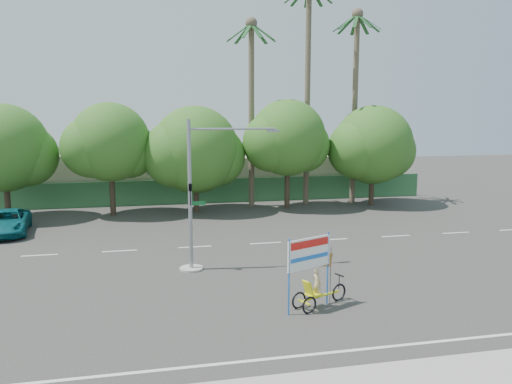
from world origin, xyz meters
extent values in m
plane|color=#33302D|center=(0.00, 0.00, 0.00)|extent=(120.00, 120.00, 0.00)
cube|color=#336B3D|center=(0.00, 21.50, 1.00)|extent=(38.00, 0.08, 2.00)
cube|color=beige|center=(-10.00, 26.00, 2.00)|extent=(12.00, 8.00, 4.00)
cube|color=beige|center=(8.00, 26.00, 1.80)|extent=(14.00, 8.00, 3.60)
cylinder|color=#473828|center=(-14.00, 18.00, 1.76)|extent=(0.40, 0.40, 3.52)
sphere|color=#2E5A1A|center=(-14.00, 18.00, 4.96)|extent=(6.00, 6.00, 6.00)
sphere|color=#2E5A1A|center=(-12.65, 18.30, 4.40)|extent=(4.32, 4.32, 4.32)
cylinder|color=#473828|center=(-7.00, 18.00, 1.87)|extent=(0.40, 0.40, 3.74)
sphere|color=#2E5A1A|center=(-7.00, 18.00, 5.27)|extent=(5.60, 5.60, 5.60)
sphere|color=#2E5A1A|center=(-5.74, 18.30, 4.68)|extent=(4.03, 4.03, 4.03)
sphere|color=#2E5A1A|center=(-8.26, 17.75, 4.93)|extent=(4.26, 4.26, 4.26)
cylinder|color=#473828|center=(-1.00, 18.00, 1.65)|extent=(0.40, 0.40, 3.30)
sphere|color=#2E5A1A|center=(-1.00, 18.00, 4.65)|extent=(6.40, 6.40, 6.40)
sphere|color=#2E5A1A|center=(0.44, 18.30, 4.12)|extent=(4.61, 4.61, 4.61)
sphere|color=#2E5A1A|center=(-2.44, 17.75, 4.35)|extent=(4.86, 4.86, 4.86)
cylinder|color=#473828|center=(6.00, 18.00, 1.94)|extent=(0.40, 0.40, 3.87)
sphere|color=#2E5A1A|center=(6.00, 18.00, 5.46)|extent=(5.80, 5.80, 5.80)
sphere|color=#2E5A1A|center=(7.30, 18.30, 4.84)|extent=(4.18, 4.18, 4.18)
sphere|color=#2E5A1A|center=(4.70, 17.75, 5.10)|extent=(4.41, 4.41, 4.41)
cylinder|color=#473828|center=(13.00, 18.00, 1.72)|extent=(0.40, 0.40, 3.43)
sphere|color=#2E5A1A|center=(13.00, 18.00, 4.84)|extent=(6.20, 6.20, 6.20)
sphere|color=#2E5A1A|center=(14.39, 18.30, 4.29)|extent=(4.46, 4.46, 4.46)
sphere|color=#2E5A1A|center=(11.61, 17.75, 4.52)|extent=(4.71, 4.71, 4.71)
cylinder|color=#70604C|center=(8.00, 19.50, 8.50)|extent=(0.44, 0.44, 17.00)
cylinder|color=#70604C|center=(12.00, 19.50, 7.50)|extent=(0.44, 0.44, 15.00)
sphere|color=#70604C|center=(12.00, 19.50, 15.00)|extent=(0.90, 0.90, 0.90)
cube|color=#1C4C21|center=(12.94, 19.50, 14.34)|extent=(1.91, 0.28, 1.36)
cube|color=#1C4C21|center=(12.72, 20.11, 14.34)|extent=(1.65, 1.44, 1.36)
cube|color=#1C4C21|center=(12.16, 20.43, 14.34)|extent=(0.61, 1.93, 1.36)
cube|color=#1C4C21|center=(11.53, 20.32, 14.34)|extent=(1.20, 1.80, 1.36)
cube|color=#1C4C21|center=(11.11, 19.82, 14.34)|extent=(1.89, 0.92, 1.36)
cube|color=#1C4C21|center=(11.11, 19.18, 14.34)|extent=(1.89, 0.92, 1.36)
cube|color=#1C4C21|center=(11.53, 18.68, 14.34)|extent=(1.20, 1.80, 1.36)
cube|color=#1C4C21|center=(12.16, 18.57, 14.34)|extent=(0.61, 1.93, 1.36)
cube|color=#1C4C21|center=(12.72, 18.89, 14.34)|extent=(1.65, 1.44, 1.36)
cylinder|color=#70604C|center=(3.50, 19.50, 7.00)|extent=(0.44, 0.44, 14.00)
sphere|color=#70604C|center=(3.50, 19.50, 14.00)|extent=(0.90, 0.90, 0.90)
cube|color=#1C4C21|center=(4.44, 19.50, 13.34)|extent=(1.91, 0.28, 1.36)
cube|color=#1C4C21|center=(4.22, 20.11, 13.34)|extent=(1.65, 1.44, 1.36)
cube|color=#1C4C21|center=(3.66, 20.43, 13.34)|extent=(0.61, 1.93, 1.36)
cube|color=#1C4C21|center=(3.03, 20.32, 13.34)|extent=(1.20, 1.80, 1.36)
cube|color=#1C4C21|center=(2.61, 19.82, 13.34)|extent=(1.89, 0.92, 1.36)
cube|color=#1C4C21|center=(2.61, 19.18, 13.34)|extent=(1.89, 0.92, 1.36)
cube|color=#1C4C21|center=(3.03, 18.68, 13.34)|extent=(1.20, 1.80, 1.36)
cube|color=#1C4C21|center=(3.66, 18.57, 13.34)|extent=(0.61, 1.93, 1.36)
cube|color=#1C4C21|center=(4.22, 18.89, 13.34)|extent=(1.65, 1.44, 1.36)
cylinder|color=gray|center=(-2.50, 4.00, 0.05)|extent=(1.10, 1.10, 0.10)
cylinder|color=gray|center=(-2.50, 4.00, 3.50)|extent=(0.18, 0.18, 7.00)
cylinder|color=gray|center=(-0.50, 4.00, 6.55)|extent=(4.00, 0.10, 0.10)
cube|color=gray|center=(1.40, 4.00, 6.45)|extent=(0.55, 0.20, 0.12)
imported|color=black|center=(-2.50, 3.78, 3.60)|extent=(0.16, 0.20, 1.00)
cube|color=#14662D|center=(-2.15, 4.00, 3.15)|extent=(0.70, 0.04, 0.18)
torus|color=black|center=(2.84, -1.12, 0.32)|extent=(0.69, 0.36, 0.71)
torus|color=black|center=(1.08, -1.56, 0.29)|extent=(0.64, 0.34, 0.67)
torus|color=black|center=(1.31, -2.10, 0.29)|extent=(0.64, 0.34, 0.67)
cube|color=yellow|center=(2.02, -1.47, 0.38)|extent=(1.67, 0.77, 0.06)
cube|color=yellow|center=(1.19, -1.83, 0.32)|extent=(0.31, 0.61, 0.05)
cube|color=yellow|center=(1.63, -1.64, 0.53)|extent=(0.66, 0.62, 0.06)
cube|color=yellow|center=(1.37, -1.75, 0.82)|extent=(0.40, 0.50, 0.57)
cylinder|color=black|center=(2.84, -1.12, 0.74)|extent=(0.04, 0.04, 0.58)
cube|color=black|center=(2.84, -1.12, 1.02)|extent=(0.23, 0.45, 0.04)
imported|color=#CCB284|center=(1.77, -1.58, 0.93)|extent=(0.41, 0.49, 1.14)
cylinder|color=blue|center=(0.52, -2.12, 1.42)|extent=(0.08, 0.08, 2.84)
cylinder|color=blue|center=(2.26, -1.37, 1.42)|extent=(0.08, 0.08, 2.84)
cube|color=white|center=(1.39, -1.74, 2.16)|extent=(1.86, 0.84, 1.16)
cube|color=red|center=(1.40, -1.78, 2.53)|extent=(1.65, 0.73, 0.27)
cube|color=blue|center=(1.40, -1.78, 2.00)|extent=(1.65, 0.73, 0.15)
cylinder|color=black|center=(2.40, -1.30, 1.11)|extent=(0.03, 0.03, 2.21)
cube|color=red|center=(2.06, -1.45, 1.79)|extent=(0.87, 0.39, 0.69)
imported|color=#0E5E68|center=(-12.91, 13.41, 0.72)|extent=(3.02, 5.46, 1.45)
camera|label=1|loc=(-4.18, -18.71, 7.20)|focal=35.00mm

